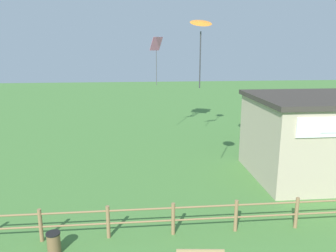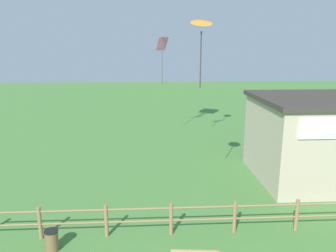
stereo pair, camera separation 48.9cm
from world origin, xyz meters
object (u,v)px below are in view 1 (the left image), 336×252
object	(u,v)px
seaside_building	(336,136)
trash_bin	(54,243)
kite_pink_diamond	(156,50)
kite_orange_delta	(201,26)

from	to	relation	value
seaside_building	trash_bin	size ratio (longest dim) A/B	11.71
kite_pink_diamond	kite_orange_delta	xyz separation A→B (m)	(1.13, -10.39, 1.02)
seaside_building	kite_orange_delta	size ratio (longest dim) A/B	3.24
trash_bin	kite_pink_diamond	size ratio (longest dim) A/B	0.23
seaside_building	kite_pink_diamond	world-z (taller)	kite_pink_diamond
seaside_building	kite_orange_delta	bearing A→B (deg)	-161.71
trash_bin	seaside_building	bearing A→B (deg)	23.27
kite_orange_delta	trash_bin	bearing A→B (deg)	-150.13
kite_orange_delta	seaside_building	bearing A→B (deg)	18.29
trash_bin	kite_pink_diamond	world-z (taller)	kite_pink_diamond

